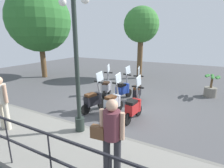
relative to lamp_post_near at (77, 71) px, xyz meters
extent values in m
plane|color=#4C4C4F|center=(2.40, -0.17, -1.92)|extent=(28.00, 28.00, 0.00)
cube|color=gray|center=(-0.80, -0.17, -1.84)|extent=(2.20, 20.00, 0.15)
cube|color=slate|center=(0.25, -0.17, -1.84)|extent=(0.10, 20.00, 0.15)
cube|color=black|center=(-1.80, -0.17, -0.72)|extent=(0.04, 16.00, 0.04)
cube|color=black|center=(-1.80, -0.17, -1.19)|extent=(0.04, 16.00, 0.04)
cylinder|color=black|center=(-1.80, -0.78, -1.24)|extent=(0.03, 0.03, 1.05)
cylinder|color=black|center=(-1.80, 0.45, -1.24)|extent=(0.03, 0.03, 1.05)
cylinder|color=#232D28|center=(0.00, 0.00, -1.57)|extent=(0.26, 0.26, 0.40)
cylinder|color=#232D28|center=(0.00, 0.00, 0.18)|extent=(0.12, 0.12, 3.89)
sphere|color=white|center=(0.00, 0.35, 1.73)|extent=(0.20, 0.20, 0.20)
cylinder|color=#28282D|center=(-1.06, -1.75, -1.36)|extent=(0.14, 0.14, 0.82)
cylinder|color=#28282D|center=(-1.08, -1.53, -1.36)|extent=(0.14, 0.14, 0.82)
cylinder|color=brown|center=(-1.07, -1.64, -0.67)|extent=(0.35, 0.35, 0.55)
sphere|color=tan|center=(-1.07, -1.64, -0.29)|extent=(0.22, 0.22, 0.22)
cylinder|color=tan|center=(-1.05, -1.84, -0.66)|extent=(0.09, 0.09, 0.52)
cylinder|color=tan|center=(-1.09, -1.44, -0.66)|extent=(0.09, 0.09, 0.52)
cube|color=brown|center=(-1.15, -1.38, -0.85)|extent=(0.17, 0.29, 0.24)
cylinder|color=beige|center=(-0.97, 2.13, -1.36)|extent=(0.14, 0.14, 0.82)
cylinder|color=beige|center=(-0.95, 1.91, -1.36)|extent=(0.14, 0.14, 0.82)
cylinder|color=beige|center=(-0.96, 2.02, -0.67)|extent=(0.35, 0.35, 0.55)
cylinder|color=tan|center=(-0.94, 1.82, -0.66)|extent=(0.09, 0.09, 0.52)
cylinder|color=brown|center=(4.99, 7.15, -0.75)|extent=(0.36, 0.36, 2.33)
sphere|color=#2D6B2D|center=(4.99, 7.15, 1.98)|extent=(4.19, 4.19, 4.19)
cylinder|color=brown|center=(7.87, 1.00, -0.55)|extent=(0.36, 0.36, 2.72)
sphere|color=#387A33|center=(7.87, 1.00, 1.67)|extent=(2.30, 2.30, 2.30)
cylinder|color=slate|center=(5.74, -3.39, -1.69)|extent=(0.56, 0.56, 0.45)
cylinder|color=brown|center=(5.74, -3.39, -1.22)|extent=(0.10, 0.10, 0.50)
ellipsoid|color=#2D6B2D|center=(5.99, -3.39, -0.92)|extent=(0.56, 0.16, 0.10)
ellipsoid|color=#2D6B2D|center=(5.49, -3.39, -0.92)|extent=(0.56, 0.16, 0.10)
ellipsoid|color=#2D6B2D|center=(5.74, -3.14, -0.92)|extent=(0.56, 0.16, 0.10)
ellipsoid|color=#2D6B2D|center=(5.74, -3.64, -0.92)|extent=(0.56, 0.16, 0.10)
ellipsoid|color=#2D6B2D|center=(5.92, -3.21, -0.92)|extent=(0.56, 0.16, 0.10)
ellipsoid|color=#2D6B2D|center=(5.56, -3.57, -0.92)|extent=(0.56, 0.16, 0.10)
cylinder|color=black|center=(2.05, -1.06, -1.72)|extent=(0.41, 0.12, 0.40)
cylinder|color=black|center=(1.23, -0.99, -1.72)|extent=(0.41, 0.12, 0.40)
cube|color=#B21E1E|center=(1.56, -1.02, -1.44)|extent=(0.62, 0.33, 0.36)
cube|color=#B21E1E|center=(1.84, -1.05, -1.42)|extent=(0.15, 0.31, 0.44)
cube|color=black|center=(1.49, -1.01, -1.21)|extent=(0.42, 0.30, 0.10)
cylinder|color=gray|center=(1.90, -1.05, -1.06)|extent=(0.19, 0.09, 0.55)
cube|color=black|center=(1.90, -1.05, -0.79)|extent=(0.10, 0.44, 0.05)
cube|color=silver|center=(1.96, -1.06, -0.59)|extent=(0.39, 0.07, 0.42)
cylinder|color=black|center=(2.12, -0.25, -1.72)|extent=(0.41, 0.14, 0.40)
cylinder|color=black|center=(1.30, -0.13, -1.72)|extent=(0.41, 0.14, 0.40)
cube|color=#B7BCC6|center=(1.63, -0.18, -1.44)|extent=(0.64, 0.37, 0.36)
cube|color=#B7BCC6|center=(1.92, -0.22, -1.42)|extent=(0.16, 0.31, 0.44)
cube|color=#4C2D19|center=(1.56, -0.17, -1.21)|extent=(0.43, 0.32, 0.10)
cylinder|color=gray|center=(1.98, -0.23, -1.06)|extent=(0.19, 0.10, 0.55)
cube|color=black|center=(1.98, -0.23, -0.79)|extent=(0.13, 0.44, 0.05)
cube|color=silver|center=(2.04, -0.24, -0.59)|extent=(0.39, 0.09, 0.42)
cylinder|color=black|center=(2.01, 0.48, -1.72)|extent=(0.41, 0.18, 0.40)
cylinder|color=black|center=(1.21, 0.70, -1.72)|extent=(0.41, 0.18, 0.40)
cube|color=black|center=(1.53, 0.61, -1.44)|extent=(0.65, 0.43, 0.36)
cube|color=black|center=(1.81, 0.54, -1.42)|extent=(0.20, 0.32, 0.44)
cube|color=#4C2D19|center=(1.46, 0.63, -1.21)|extent=(0.46, 0.36, 0.10)
cylinder|color=gray|center=(1.86, 0.52, -1.06)|extent=(0.19, 0.12, 0.55)
cube|color=black|center=(1.86, 0.52, -0.79)|extent=(0.18, 0.44, 0.05)
cube|color=silver|center=(1.92, 0.50, -0.59)|extent=(0.38, 0.13, 0.42)
cylinder|color=black|center=(3.73, -0.44, -1.72)|extent=(0.41, 0.17, 0.40)
cylinder|color=black|center=(2.92, -0.62, -1.72)|extent=(0.41, 0.17, 0.40)
cube|color=black|center=(3.24, -0.55, -1.44)|extent=(0.65, 0.40, 0.36)
cube|color=black|center=(3.53, -0.48, -1.42)|extent=(0.18, 0.32, 0.44)
cube|color=#4C2D19|center=(3.17, -0.56, -1.21)|extent=(0.45, 0.34, 0.10)
cylinder|color=gray|center=(3.58, -0.47, -1.06)|extent=(0.19, 0.11, 0.55)
cube|color=black|center=(3.58, -0.47, -0.79)|extent=(0.15, 0.44, 0.05)
cube|color=silver|center=(3.64, -0.46, -0.59)|extent=(0.39, 0.11, 0.42)
cylinder|color=black|center=(3.79, 0.07, -1.72)|extent=(0.41, 0.18, 0.40)
cylinder|color=black|center=(2.99, 0.28, -1.72)|extent=(0.41, 0.18, 0.40)
cube|color=navy|center=(3.31, 0.19, -1.44)|extent=(0.65, 0.42, 0.36)
cube|color=navy|center=(3.59, 0.12, -1.42)|extent=(0.19, 0.32, 0.44)
cube|color=black|center=(3.24, 0.21, -1.21)|extent=(0.45, 0.35, 0.10)
cylinder|color=gray|center=(3.65, 0.10, -1.06)|extent=(0.19, 0.11, 0.55)
cube|color=black|center=(3.65, 0.10, -0.79)|extent=(0.17, 0.44, 0.05)
cube|color=silver|center=(3.70, 0.09, -0.59)|extent=(0.38, 0.13, 0.42)
cylinder|color=black|center=(3.79, 1.14, -1.72)|extent=(0.41, 0.17, 0.40)
cylinder|color=black|center=(2.98, 0.95, -1.72)|extent=(0.41, 0.17, 0.40)
cube|color=gray|center=(3.30, 1.02, -1.44)|extent=(0.65, 0.41, 0.36)
cube|color=gray|center=(3.58, 1.09, -1.42)|extent=(0.18, 0.32, 0.44)
cube|color=black|center=(3.23, 1.01, -1.21)|extent=(0.45, 0.34, 0.10)
cylinder|color=gray|center=(3.64, 1.10, -1.06)|extent=(0.19, 0.11, 0.55)
cube|color=black|center=(3.64, 1.10, -0.79)|extent=(0.16, 0.44, 0.05)
cube|color=silver|center=(3.70, 1.12, -0.59)|extent=(0.38, 0.12, 0.42)
camera|label=1|loc=(-3.61, -3.00, 0.88)|focal=28.00mm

